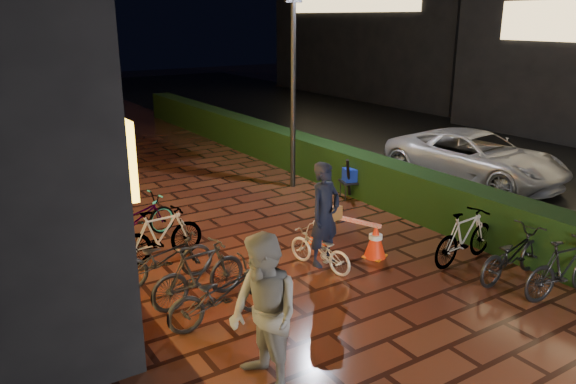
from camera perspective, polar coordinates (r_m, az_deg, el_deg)
ground at (r=8.54m, az=10.31°, el=-11.78°), size 80.00×80.00×0.00m
asphalt_road at (r=18.07m, az=20.61°, el=3.07°), size 11.00×60.00×0.01m
hedge at (r=16.25m, az=-0.23°, el=4.49°), size 0.70×20.00×1.00m
bystander_person at (r=6.41m, az=-2.45°, el=-12.34°), size 0.72×0.92×1.89m
van at (r=15.33m, az=18.49°, el=3.39°), size 2.75×4.92×1.30m
lamp_post_hedge at (r=13.75m, az=0.52°, el=11.07°), size 0.45×0.13×4.75m
lamp_post_sf at (r=12.96m, az=-20.69°, el=10.50°), size 0.48×0.23×5.12m
cyclist at (r=9.41m, az=3.53°, el=-3.95°), size 0.77×1.39×1.89m
traffic_barrier at (r=10.39m, az=5.97°, el=-4.22°), size 0.89×1.53×0.63m
cart_assembly at (r=13.29m, az=6.51°, el=1.58°), size 0.71×0.60×1.04m
parked_bikes_storefront at (r=9.38m, az=-11.66°, el=-6.06°), size 1.92×4.36×0.95m
parked_bikes_hedge at (r=9.86m, az=21.77°, el=-5.72°), size 1.89×2.33×0.95m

